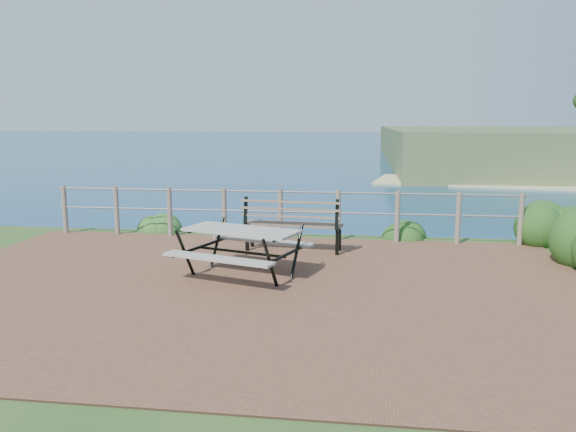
{
  "coord_description": "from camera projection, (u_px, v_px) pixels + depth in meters",
  "views": [
    {
      "loc": [
        1.65,
        -7.59,
        2.34
      ],
      "look_at": [
        0.37,
        1.79,
        0.75
      ],
      "focal_mm": 35.0,
      "sensor_mm": 36.0,
      "label": 1
    }
  ],
  "objects": [
    {
      "name": "shrub_lip_west",
      "position": [
        162.0,
        231.0,
        12.12
      ],
      "size": [
        0.88,
        0.88,
        0.66
      ],
      "primitive_type": "ellipsoid",
      "color": "#21521E",
      "rests_on": "ground"
    },
    {
      "name": "picnic_table",
      "position": [
        242.0,
        247.0,
        8.48
      ],
      "size": [
        1.86,
        1.44,
        0.73
      ],
      "rotation": [
        0.0,
        0.0,
        -0.31
      ],
      "color": "gray",
      "rests_on": "ground"
    },
    {
      "name": "ground",
      "position": [
        246.0,
        288.0,
        8.02
      ],
      "size": [
        10.0,
        7.0,
        0.12
      ],
      "primitive_type": "cube",
      "color": "brown",
      "rests_on": "ground"
    },
    {
      "name": "shrub_right_edge",
      "position": [
        555.0,
        246.0,
        10.72
      ],
      "size": [
        1.11,
        1.11,
        1.59
      ],
      "primitive_type": "ellipsoid",
      "color": "#154616",
      "rests_on": "ground"
    },
    {
      "name": "safety_railing",
      "position": [
        280.0,
        211.0,
        11.2
      ],
      "size": [
        9.4,
        0.1,
        1.0
      ],
      "color": "#6B5B4C",
      "rests_on": "ground"
    },
    {
      "name": "ocean",
      "position": [
        361.0,
        128.0,
        203.44
      ],
      "size": [
        1200.0,
        1200.0,
        0.0
      ],
      "primitive_type": "plane",
      "color": "navy",
      "rests_on": "ground"
    },
    {
      "name": "shrub_lip_east",
      "position": [
        398.0,
        237.0,
        11.54
      ],
      "size": [
        0.76,
        0.76,
        0.5
      ],
      "primitive_type": "ellipsoid",
      "color": "#154616",
      "rests_on": "ground"
    },
    {
      "name": "park_bench",
      "position": [
        293.0,
        216.0,
        10.14
      ],
      "size": [
        1.81,
        0.58,
        1.01
      ],
      "rotation": [
        0.0,
        0.0,
        -0.08
      ],
      "color": "brown",
      "rests_on": "ground"
    }
  ]
}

